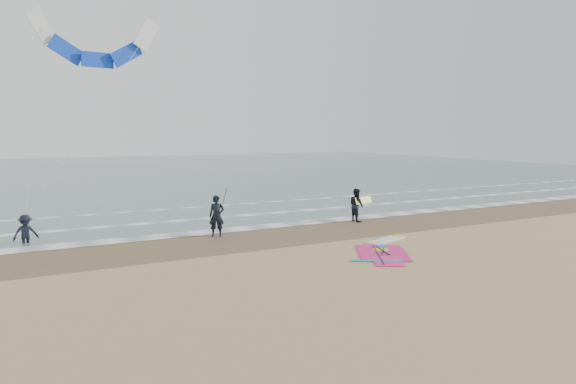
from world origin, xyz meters
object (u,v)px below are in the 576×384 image
windsurf_rig (385,249)px  surf_kite (97,46)px  person_walking (356,205)px  person_standing (217,216)px  person_wading (25,225)px

windsurf_rig → surf_kite: 18.22m
windsurf_rig → person_walking: (2.98, 6.23, 0.89)m
windsurf_rig → person_standing: person_standing is taller
person_standing → person_walking: 8.27m
windsurf_rig → person_standing: 8.01m
person_standing → person_wading: 8.43m
windsurf_rig → person_standing: size_ratio=2.42×
person_standing → person_wading: bearing=-173.2°
person_wading → person_standing: bearing=-29.8°
person_wading → surf_kite: surf_kite is taller
person_walking → person_wading: size_ratio=1.11×
windsurf_rig → person_walking: bearing=64.5°
person_standing → person_wading: person_standing is taller
person_standing → person_walking: person_standing is taller
person_walking → surf_kite: 16.29m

